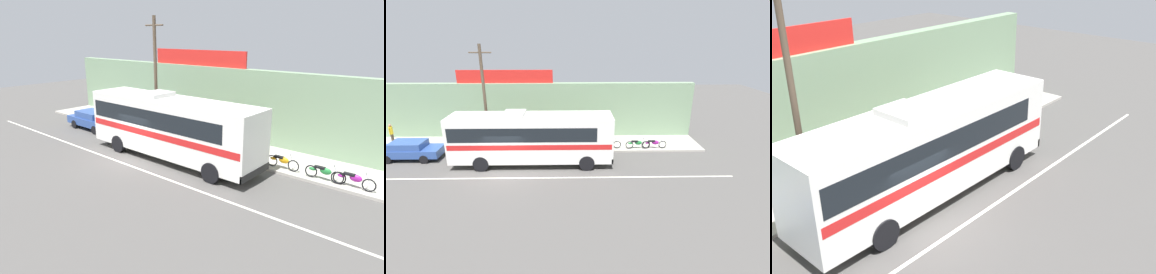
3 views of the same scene
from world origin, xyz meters
The scene contains 12 objects.
ground_plane centered at (0.00, 0.00, 0.00)m, with size 70.00×70.00×0.00m, color #4F4C49.
sidewalk_slab centered at (0.00, 5.20, 0.07)m, with size 30.00×3.60×0.14m, color #A8A399.
storefront_facade centered at (0.00, 7.35, 2.40)m, with size 30.00×0.70×4.80m, color gray.
storefront_billboard centered at (-1.13, 7.35, 5.35)m, with size 8.11×0.12×1.10m, color red.
road_center_stripe centered at (0.00, -0.80, 0.00)m, with size 30.00×0.14×0.01m, color silver.
intercity_bus centered at (1.66, 1.49, 2.07)m, with size 11.13×2.67×3.78m.
parked_car centered at (-7.38, 2.44, 0.74)m, with size 4.53×1.88×1.37m.
utility_pole centered at (-1.97, 3.95, 4.26)m, with size 1.60×0.22×7.97m.
motorcycle_blue centered at (7.47, 3.91, 0.57)m, with size 1.83×0.56×0.94m.
motorcycle_orange centered at (9.68, 3.82, 0.57)m, with size 1.89×0.56×0.94m.
motorcycle_purple centered at (11.04, 3.86, 0.57)m, with size 1.91×0.56×0.94m.
pedestrian_near_shop centered at (-10.36, 5.38, 1.11)m, with size 0.30×0.48×1.67m.
Camera 2 is at (4.58, -17.82, 8.82)m, focal length 27.52 mm.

